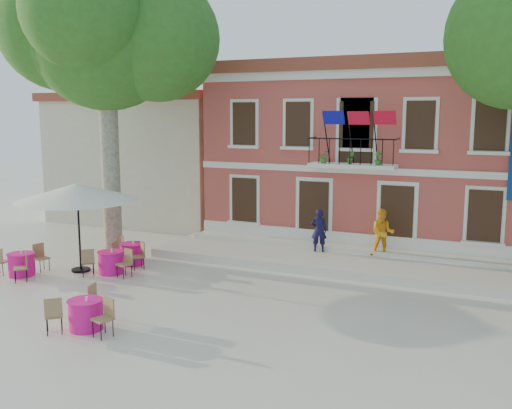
% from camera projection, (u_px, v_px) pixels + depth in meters
% --- Properties ---
extents(ground, '(90.00, 90.00, 0.00)m').
position_uv_depth(ground, '(238.00, 293.00, 17.29)').
color(ground, beige).
rests_on(ground, ground).
extents(main_building, '(13.50, 9.59, 7.50)m').
position_uv_depth(main_building, '(379.00, 151.00, 24.89)').
color(main_building, '#BA4343').
rests_on(main_building, ground).
extents(neighbor_west, '(9.40, 9.40, 6.40)m').
position_uv_depth(neighbor_west, '(168.00, 155.00, 30.55)').
color(neighbor_west, beige).
rests_on(neighbor_west, ground).
extents(terrace, '(14.00, 3.40, 0.30)m').
position_uv_depth(terrace, '(342.00, 262.00, 20.42)').
color(terrace, silver).
rests_on(terrace, ground).
extents(plane_tree_west, '(5.70, 5.70, 11.20)m').
position_uv_depth(plane_tree_west, '(105.00, 33.00, 20.41)').
color(plane_tree_west, '#A59E84').
rests_on(plane_tree_west, ground).
extents(patio_umbrella, '(4.12, 4.12, 3.06)m').
position_uv_depth(patio_umbrella, '(77.00, 192.00, 19.33)').
color(patio_umbrella, black).
rests_on(patio_umbrella, ground).
extents(pedestrian_navy, '(0.67, 0.52, 1.61)m').
position_uv_depth(pedestrian_navy, '(319.00, 230.00, 21.19)').
color(pedestrian_navy, black).
rests_on(pedestrian_navy, terrace).
extents(pedestrian_orange, '(0.91, 0.75, 1.73)m').
position_uv_depth(pedestrian_orange, '(382.00, 233.00, 20.41)').
color(pedestrian_orange, orange).
rests_on(pedestrian_orange, terrace).
extents(cafe_table_0, '(1.82, 1.80, 0.95)m').
position_uv_depth(cafe_table_0, '(111.00, 261.00, 19.37)').
color(cafe_table_0, '#F016A0').
rests_on(cafe_table_0, ground).
extents(cafe_table_1, '(1.83, 1.79, 0.95)m').
position_uv_depth(cafe_table_1, '(86.00, 313.00, 14.32)').
color(cafe_table_1, '#F016A0').
rests_on(cafe_table_1, ground).
extents(cafe_table_2, '(1.81, 1.81, 0.95)m').
position_uv_depth(cafe_table_2, '(21.00, 263.00, 19.11)').
color(cafe_table_2, '#F016A0').
rests_on(cafe_table_2, ground).
extents(cafe_table_3, '(1.75, 1.54, 0.95)m').
position_uv_depth(cafe_table_3, '(132.00, 253.00, 20.58)').
color(cafe_table_3, '#F016A0').
rests_on(cafe_table_3, ground).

